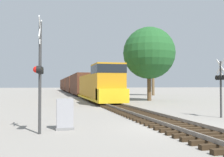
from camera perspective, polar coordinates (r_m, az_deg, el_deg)
ground_plane at (r=12.68m, az=14.13°, el=-10.42°), size 400.00×400.00×0.00m
rail_track_bed at (r=12.66m, az=14.13°, el=-9.81°), size 2.60×160.00×0.31m
freight_train at (r=67.74m, az=-8.60°, el=-1.37°), size 2.93×87.47×4.15m
crossing_signal_near at (r=11.09m, az=-15.55°, el=1.66°), size 0.39×1.01×4.76m
crossing_signal_far at (r=17.38m, az=22.69°, el=-0.41°), size 0.38×1.01×3.62m
relay_cabinet at (r=12.01m, az=-10.24°, el=-7.70°), size 0.80×0.60×1.37m
tree_far_right at (r=34.04m, az=8.08°, el=5.49°), size 6.66×6.66×9.44m
tree_mid_background at (r=51.48m, az=8.92°, el=4.65°), size 5.48×5.48×10.24m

